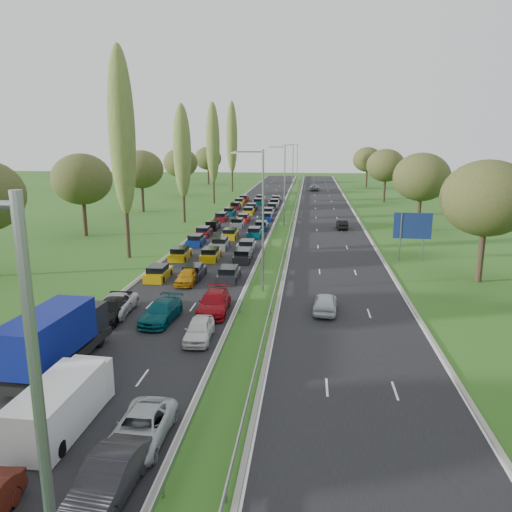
% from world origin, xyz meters
% --- Properties ---
extents(ground, '(260.00, 260.00, 0.00)m').
position_xyz_m(ground, '(4.50, 80.00, 0.00)').
color(ground, '#26551A').
rests_on(ground, ground).
extents(near_carriageway, '(10.50, 215.00, 0.04)m').
position_xyz_m(near_carriageway, '(-2.25, 82.50, 0.00)').
color(near_carriageway, black).
rests_on(near_carriageway, ground).
extents(far_carriageway, '(10.50, 215.00, 0.04)m').
position_xyz_m(far_carriageway, '(11.25, 82.50, 0.00)').
color(far_carriageway, black).
rests_on(far_carriageway, ground).
extents(central_reservation, '(2.36, 215.00, 0.32)m').
position_xyz_m(central_reservation, '(4.50, 82.50, 0.55)').
color(central_reservation, gray).
rests_on(central_reservation, ground).
extents(lamp_columns, '(0.18, 140.18, 12.00)m').
position_xyz_m(lamp_columns, '(4.50, 78.00, 6.00)').
color(lamp_columns, gray).
rests_on(lamp_columns, ground).
extents(poplar_row, '(2.80, 127.80, 22.44)m').
position_xyz_m(poplar_row, '(-11.50, 68.17, 12.39)').
color(poplar_row, '#2D2116').
rests_on(poplar_row, ground).
extents(woodland_left, '(8.00, 166.00, 11.10)m').
position_xyz_m(woodland_left, '(-22.00, 62.63, 7.68)').
color(woodland_left, '#2D2116').
rests_on(woodland_left, ground).
extents(woodland_right, '(8.00, 153.00, 11.10)m').
position_xyz_m(woodland_right, '(24.00, 66.67, 7.68)').
color(woodland_right, '#2D2116').
rests_on(woodland_right, ground).
extents(traffic_queue_fill, '(9.07, 67.44, 0.80)m').
position_xyz_m(traffic_queue_fill, '(-2.22, 77.44, 0.44)').
color(traffic_queue_fill, '#BF990C').
rests_on(traffic_queue_fill, ground).
extents(near_car_2, '(2.56, 5.21, 1.42)m').
position_xyz_m(near_car_2, '(-5.90, 35.79, 0.73)').
color(near_car_2, silver).
rests_on(near_car_2, near_carriageway).
extents(near_car_3, '(2.16, 5.02, 1.44)m').
position_xyz_m(near_car_3, '(-5.76, 34.65, 0.74)').
color(near_car_3, black).
rests_on(near_car_3, near_carriageway).
extents(near_car_7, '(2.42, 5.14, 1.45)m').
position_xyz_m(near_car_7, '(-2.04, 34.68, 0.75)').
color(near_car_7, '#054651').
rests_on(near_car_7, near_carriageway).
extents(near_car_8, '(1.79, 4.15, 1.39)m').
position_xyz_m(near_car_8, '(-2.46, 44.38, 0.72)').
color(near_car_8, '#BD7C0C').
rests_on(near_car_8, near_carriageway).
extents(near_car_9, '(1.88, 4.78, 1.55)m').
position_xyz_m(near_car_9, '(1.40, 16.76, 0.80)').
color(near_car_9, black).
rests_on(near_car_9, near_carriageway).
extents(near_car_10, '(2.22, 4.75, 1.32)m').
position_xyz_m(near_car_10, '(1.43, 20.21, 0.68)').
color(near_car_10, '#B0B7BA').
rests_on(near_car_10, near_carriageway).
extents(near_car_11, '(2.38, 5.39, 1.54)m').
position_xyz_m(near_car_11, '(1.39, 36.94, 0.79)').
color(near_car_11, '#9B0912').
rests_on(near_car_11, near_carriageway).
extents(near_car_12, '(1.88, 4.23, 1.42)m').
position_xyz_m(near_car_12, '(1.43, 31.60, 0.73)').
color(near_car_12, silver).
rests_on(near_car_12, near_carriageway).
extents(far_car_0, '(2.02, 4.42, 1.47)m').
position_xyz_m(far_car_0, '(9.72, 38.00, 0.76)').
color(far_car_0, silver).
rests_on(far_car_0, far_carriageway).
extents(far_car_1, '(1.62, 4.13, 1.34)m').
position_xyz_m(far_car_1, '(13.18, 75.31, 0.69)').
color(far_car_1, black).
rests_on(far_car_1, far_carriageway).
extents(far_car_2, '(2.83, 5.57, 1.51)m').
position_xyz_m(far_car_2, '(9.47, 134.12, 0.77)').
color(far_car_2, gray).
rests_on(far_car_2, far_carriageway).
extents(blue_lorry, '(2.38, 8.55, 3.61)m').
position_xyz_m(blue_lorry, '(-5.58, 26.69, 1.88)').
color(blue_lorry, black).
rests_on(blue_lorry, near_carriageway).
extents(white_van_front, '(2.03, 5.17, 2.08)m').
position_xyz_m(white_van_front, '(-2.46, 21.78, 1.07)').
color(white_van_front, silver).
rests_on(white_van_front, near_carriageway).
extents(white_van_rear, '(2.20, 5.60, 2.25)m').
position_xyz_m(white_van_rear, '(-2.46, 20.87, 1.15)').
color(white_van_rear, silver).
rests_on(white_van_rear, near_carriageway).
extents(direction_sign, '(4.00, 0.24, 5.20)m').
position_xyz_m(direction_sign, '(19.40, 55.99, 3.57)').
color(direction_sign, gray).
rests_on(direction_sign, ground).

